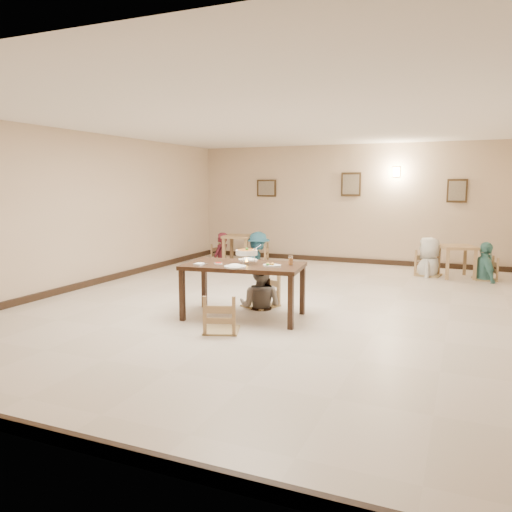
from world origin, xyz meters
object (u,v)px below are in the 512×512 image
at_px(drink_glass, 291,261).
at_px(bg_chair_rl, 429,251).
at_px(main_diner, 260,261).
at_px(bg_table_right, 457,252).
at_px(bg_chair_ll, 221,245).
at_px(bg_diner_a, 221,233).
at_px(bg_diner_b, 258,232).
at_px(bg_table_left, 239,241).
at_px(main_table, 244,269).
at_px(bg_diner_d, 487,242).
at_px(curry_warmer, 247,253).
at_px(chair_far, 261,276).
at_px(bg_chair_rr, 486,258).
at_px(bg_chair_lr, 258,245).
at_px(bg_diner_c, 430,237).
at_px(chair_near, 221,296).

height_order(drink_glass, bg_chair_rl, bg_chair_rl).
height_order(main_diner, bg_table_right, main_diner).
relative_size(bg_chair_ll, bg_chair_rl, 0.80).
height_order(bg_diner_a, bg_diner_b, bg_diner_b).
height_order(bg_table_left, bg_chair_ll, bg_chair_ll).
height_order(main_table, bg_diner_d, bg_diner_d).
relative_size(curry_warmer, bg_table_left, 0.46).
height_order(chair_far, bg_diner_b, bg_diner_b).
bearing_deg(bg_diner_b, bg_chair_rr, -95.53).
distance_m(bg_chair_lr, bg_chair_rr, 5.22).
xyz_separation_m(drink_glass, bg_chair_lr, (-2.45, 4.61, -0.38)).
xyz_separation_m(bg_chair_ll, bg_diner_a, (0.00, -0.00, 0.33)).
height_order(bg_table_right, bg_diner_b, bg_diner_b).
xyz_separation_m(bg_chair_lr, bg_diner_a, (-1.06, 0.05, 0.26)).
bearing_deg(bg_table_right, chair_far, -125.55).
xyz_separation_m(bg_table_left, bg_diner_c, (4.62, 0.01, 0.27)).
xyz_separation_m(chair_far, bg_diner_b, (-1.75, 4.06, 0.31)).
height_order(drink_glass, bg_diner_b, bg_diner_b).
relative_size(drink_glass, bg_chair_rr, 0.15).
height_order(chair_near, bg_chair_rl, bg_chair_rl).
xyz_separation_m(curry_warmer, bg_chair_ll, (-2.88, 4.83, -0.56)).
height_order(drink_glass, bg_diner_c, bg_diner_c).
relative_size(bg_chair_rl, bg_diner_b, 0.66).
relative_size(curry_warmer, bg_chair_ll, 0.42).
xyz_separation_m(bg_table_right, bg_diner_c, (-0.56, 0.01, 0.29)).
height_order(bg_table_left, bg_chair_lr, bg_chair_lr).
bearing_deg(bg_diner_d, bg_table_right, 63.78).
height_order(bg_chair_ll, bg_diner_c, bg_diner_c).
height_order(main_table, bg_chair_lr, bg_chair_lr).
xyz_separation_m(bg_table_left, bg_chair_lr, (0.53, 0.01, -0.08)).
bearing_deg(main_table, bg_chair_lr, 103.46).
distance_m(curry_warmer, bg_table_left, 5.34).
height_order(curry_warmer, bg_table_left, curry_warmer).
bearing_deg(bg_chair_ll, bg_diner_c, -80.53).
distance_m(bg_table_right, bg_diner_a, 5.72).
height_order(drink_glass, bg_chair_rr, drink_glass).
distance_m(chair_near, bg_diner_b, 5.87).
bearing_deg(bg_table_right, bg_diner_d, -6.22).
xyz_separation_m(main_table, bg_diner_b, (-1.77, 4.80, 0.09)).
relative_size(curry_warmer, drink_glass, 2.68).
bearing_deg(main_diner, bg_table_left, -63.72).
distance_m(bg_table_right, bg_diner_b, 4.66).
xyz_separation_m(bg_table_left, bg_chair_ll, (-0.53, 0.05, -0.15)).
height_order(bg_table_right, bg_chair_rr, bg_chair_rr).
relative_size(main_table, drink_glass, 13.63).
distance_m(curry_warmer, bg_chair_ll, 5.65).
relative_size(bg_chair_lr, bg_diner_b, 0.61).
bearing_deg(chair_near, bg_table_left, -86.88).
bearing_deg(chair_far, bg_diner_b, 134.54).
xyz_separation_m(bg_chair_rl, bg_diner_a, (-5.15, 0.04, 0.22)).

